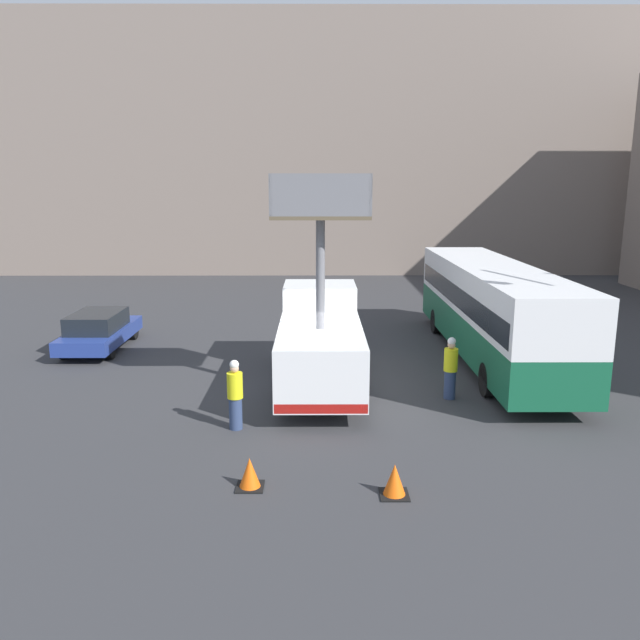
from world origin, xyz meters
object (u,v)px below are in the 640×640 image
Objects in this scene: utility_truck at (320,337)px; road_worker_directing at (450,368)px; traffic_cone_near_truck at (394,481)px; traffic_cone_mid_road at (250,474)px; city_bus at (491,305)px; parked_car_curbside at (99,330)px; road_worker_near_truck at (235,395)px.

utility_truck is 3.85m from road_worker_directing.
traffic_cone_near_truck is 1.03× the size of traffic_cone_mid_road.
utility_truck is 6.71m from traffic_cone_mid_road.
traffic_cone_mid_road is (-1.42, -6.45, -1.19)m from utility_truck.
road_worker_directing reaches higher than traffic_cone_mid_road.
city_bus is at bearing 26.03° from utility_truck.
traffic_cone_near_truck is at bearing -49.57° from parked_car_curbside.
utility_truck is 10.73× the size of traffic_cone_near_truck.
traffic_cone_near_truck is at bearing -79.35° from road_worker_directing.
traffic_cone_mid_road is at bearing -101.45° from road_worker_directing.
parked_car_curbside is (-13.76, 1.38, -1.17)m from city_bus.
parked_car_curbside reaches higher than traffic_cone_near_truck.
road_worker_near_truck is at bearing 135.79° from traffic_cone_near_truck.
road_worker_directing is at bearing -18.64° from utility_truck.
city_bus is 7.15× the size of road_worker_near_truck.
utility_truck is 6.46m from city_bus.
road_worker_directing is 6.02m from traffic_cone_near_truck.
traffic_cone_mid_road is at bearing -58.40° from parked_car_curbside.
traffic_cone_near_truck is (3.46, -3.37, -0.57)m from road_worker_near_truck.
city_bus is 2.77× the size of parked_car_curbside.
utility_truck is at bearing 156.86° from road_worker_near_truck.
parked_car_curbside is (-5.89, 7.62, -0.16)m from road_worker_near_truck.
utility_truck is at bearing 77.61° from traffic_cone_mid_road.
parked_car_curbside is at bearing 152.19° from utility_truck.
city_bus is 20.12× the size of traffic_cone_mid_road.
city_bus is 10.09m from road_worker_near_truck.
utility_truck is 9.04m from parked_car_curbside.
parked_car_curbside is (-6.55, 10.65, 0.42)m from traffic_cone_mid_road.
utility_truck is 11.06× the size of traffic_cone_mid_road.
road_worker_directing is at bearing 46.17° from traffic_cone_mid_road.
utility_truck is at bearing 101.56° from traffic_cone_near_truck.
road_worker_directing reaches higher than traffic_cone_near_truck.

